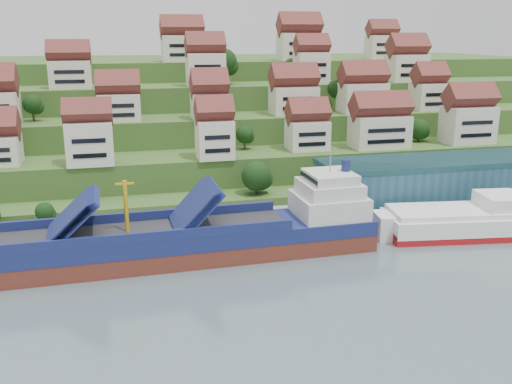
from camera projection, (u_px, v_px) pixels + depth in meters
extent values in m
plane|color=slate|center=(243.00, 255.00, 105.25)|extent=(300.00, 300.00, 0.00)
cube|color=gray|center=(318.00, 217.00, 123.57)|extent=(180.00, 14.00, 2.20)
cube|color=#2D4C1E|center=(186.00, 153.00, 185.19)|extent=(260.00, 128.00, 4.00)
cube|color=#2D4C1E|center=(184.00, 140.00, 188.93)|extent=(260.00, 118.00, 11.00)
cube|color=#2D4C1E|center=(181.00, 126.00, 195.48)|extent=(260.00, 102.00, 18.00)
cube|color=#2D4C1E|center=(178.00, 113.00, 202.03)|extent=(260.00, 86.00, 25.00)
cube|color=#2D4C1E|center=(175.00, 101.00, 209.65)|extent=(260.00, 68.00, 31.00)
cube|color=silver|center=(90.00, 143.00, 127.54)|extent=(10.21, 7.03, 9.70)
cube|color=silver|center=(215.00, 139.00, 134.24)|extent=(8.39, 7.62, 9.06)
cube|color=silver|center=(307.00, 135.00, 144.64)|extent=(9.96, 7.73, 7.33)
cube|color=silver|center=(379.00, 132.00, 147.10)|extent=(14.51, 8.26, 8.25)
cube|color=silver|center=(468.00, 125.00, 153.16)|extent=(12.92, 8.31, 9.81)
cube|color=silver|center=(119.00, 107.00, 145.47)|extent=(10.57, 7.90, 6.83)
cube|color=silver|center=(210.00, 106.00, 148.54)|extent=(9.13, 8.56, 6.58)
cube|color=silver|center=(294.00, 100.00, 157.02)|extent=(12.29, 8.36, 7.59)
cube|color=silver|center=(362.00, 98.00, 160.83)|extent=(12.73, 8.18, 8.15)
cube|color=silver|center=(428.00, 96.00, 166.14)|extent=(9.02, 8.04, 7.71)
cube|color=silver|center=(70.00, 74.00, 156.34)|extent=(11.07, 7.30, 7.47)
cube|color=silver|center=(206.00, 70.00, 162.62)|extent=(10.57, 7.79, 9.22)
cube|color=silver|center=(311.00, 68.00, 170.93)|extent=(9.66, 7.14, 9.20)
cube|color=silver|center=(406.00, 68.00, 178.81)|extent=(11.59, 8.47, 8.27)
cube|color=silver|center=(182.00, 49.00, 179.12)|extent=(12.77, 8.15, 8.04)
cube|color=silver|center=(299.00, 47.00, 187.80)|extent=(13.48, 8.73, 8.76)
cube|color=silver|center=(382.00, 47.00, 198.67)|extent=(10.09, 7.05, 8.00)
ellipsoid|color=#163712|center=(256.00, 176.00, 129.50)|extent=(6.81, 6.81, 6.81)
ellipsoid|color=#163712|center=(419.00, 130.00, 155.18)|extent=(5.66, 5.66, 5.66)
ellipsoid|color=#163712|center=(245.00, 134.00, 144.42)|extent=(4.52, 4.52, 4.52)
ellipsoid|color=#163712|center=(337.00, 89.00, 164.14)|extent=(5.59, 5.59, 5.59)
ellipsoid|color=#163712|center=(32.00, 104.00, 143.96)|extent=(4.79, 4.79, 4.79)
ellipsoid|color=#163712|center=(224.00, 61.00, 167.71)|extent=(7.64, 7.64, 7.64)
ellipsoid|color=#163712|center=(292.00, 66.00, 175.79)|extent=(5.32, 5.32, 5.32)
ellipsoid|color=#163712|center=(308.00, 71.00, 175.36)|extent=(4.78, 4.78, 4.78)
ellipsoid|color=#163712|center=(45.00, 211.00, 113.28)|extent=(3.74, 3.74, 3.74)
cube|color=#234D61|center=(447.00, 179.00, 131.13)|extent=(60.00, 15.00, 10.00)
cylinder|color=gray|center=(318.00, 202.00, 117.06)|extent=(0.16, 0.16, 8.00)
cube|color=maroon|center=(321.00, 185.00, 116.24)|extent=(1.20, 0.05, 0.80)
cube|color=maroon|center=(153.00, 256.00, 102.37)|extent=(82.26, 14.65, 5.25)
cube|color=navy|center=(152.00, 237.00, 101.42)|extent=(82.26, 14.78, 2.73)
cube|color=#262628|center=(140.00, 231.00, 100.53)|extent=(52.80, 12.03, 0.32)
cube|color=navy|center=(70.00, 217.00, 96.65)|extent=(8.16, 11.80, 7.27)
cube|color=navy|center=(192.00, 208.00, 101.95)|extent=(7.76, 11.79, 7.68)
cylinder|color=gold|center=(126.00, 207.00, 98.76)|extent=(0.75, 0.75, 9.46)
cube|color=silver|center=(329.00, 205.00, 109.00)|extent=(12.91, 12.29, 4.20)
cube|color=silver|center=(329.00, 188.00, 108.10)|extent=(10.77, 10.98, 2.63)
cube|color=silver|center=(330.00, 177.00, 107.51)|extent=(8.64, 9.67, 1.89)
cylinder|color=navy|center=(346.00, 166.00, 107.77)|extent=(1.72, 1.72, 2.31)
cube|color=maroon|center=(462.00, 232.00, 115.98)|extent=(32.41, 15.51, 2.70)
cube|color=white|center=(463.00, 221.00, 115.37)|extent=(32.43, 15.62, 3.32)
cube|color=white|center=(464.00, 211.00, 114.81)|extent=(30.72, 14.17, 1.25)
cube|color=white|center=(501.00, 202.00, 115.13)|extent=(9.46, 10.17, 3.12)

